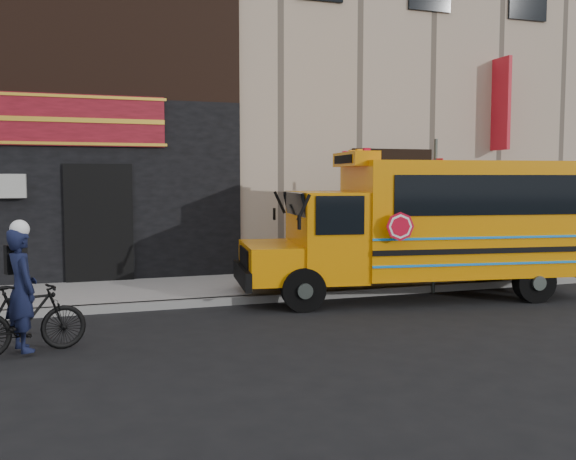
{
  "coord_description": "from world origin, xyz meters",
  "views": [
    {
      "loc": [
        -3.71,
        -9.23,
        2.42
      ],
      "look_at": [
        -0.0,
        1.85,
        1.47
      ],
      "focal_mm": 40.0,
      "sensor_mm": 36.0,
      "label": 1
    }
  ],
  "objects_px": {
    "bicycle": "(26,319)",
    "cyclist": "(22,293)",
    "sign_pole": "(435,209)",
    "school_bus": "(430,223)"
  },
  "relations": [
    {
      "from": "bicycle",
      "to": "cyclist",
      "type": "xyz_separation_m",
      "value": [
        -0.05,
        0.03,
        0.36
      ]
    },
    {
      "from": "sign_pole",
      "to": "bicycle",
      "type": "distance_m",
      "value": 8.26
    },
    {
      "from": "cyclist",
      "to": "bicycle",
      "type": "bearing_deg",
      "value": -144.65
    },
    {
      "from": "sign_pole",
      "to": "cyclist",
      "type": "height_order",
      "value": "sign_pole"
    },
    {
      "from": "school_bus",
      "to": "bicycle",
      "type": "xyz_separation_m",
      "value": [
        -7.49,
        -2.02,
        -1.02
      ]
    },
    {
      "from": "school_bus",
      "to": "cyclist",
      "type": "height_order",
      "value": "school_bus"
    },
    {
      "from": "school_bus",
      "to": "sign_pole",
      "type": "distance_m",
      "value": 0.53
    },
    {
      "from": "bicycle",
      "to": "sign_pole",
      "type": "bearing_deg",
      "value": -88.58
    },
    {
      "from": "school_bus",
      "to": "bicycle",
      "type": "relative_size",
      "value": 4.39
    },
    {
      "from": "sign_pole",
      "to": "bicycle",
      "type": "bearing_deg",
      "value": -163.27
    }
  ]
}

